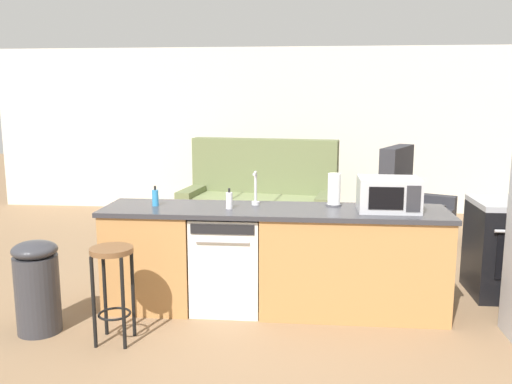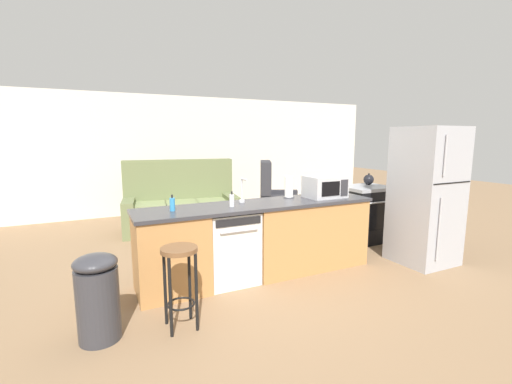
# 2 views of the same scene
# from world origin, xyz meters

# --- Properties ---
(ground_plane) EXTENTS (24.00, 24.00, 0.00)m
(ground_plane) POSITION_xyz_m (0.00, 0.00, 0.00)
(ground_plane) COLOR #896B4C
(wall_back) EXTENTS (10.00, 0.06, 2.60)m
(wall_back) POSITION_xyz_m (0.30, 4.20, 1.30)
(wall_back) COLOR silver
(wall_back) RESTS_ON ground_plane
(kitchen_counter) EXTENTS (2.94, 0.66, 0.90)m
(kitchen_counter) POSITION_xyz_m (0.24, 0.00, 0.42)
(kitchen_counter) COLOR #B77F47
(kitchen_counter) RESTS_ON ground_plane
(dishwasher) EXTENTS (0.58, 0.61, 0.84)m
(dishwasher) POSITION_xyz_m (-0.25, -0.00, 0.42)
(dishwasher) COLOR white
(dishwasher) RESTS_ON ground_plane
(stove_range) EXTENTS (0.76, 0.68, 0.90)m
(stove_range) POSITION_xyz_m (2.35, 0.55, 0.45)
(stove_range) COLOR black
(stove_range) RESTS_ON ground_plane
(refrigerator) EXTENTS (0.72, 0.73, 1.82)m
(refrigerator) POSITION_xyz_m (2.35, -0.55, 0.91)
(refrigerator) COLOR #A8AAB2
(refrigerator) RESTS_ON ground_plane
(microwave) EXTENTS (0.50, 0.37, 0.28)m
(microwave) POSITION_xyz_m (1.10, -0.00, 1.04)
(microwave) COLOR #B7B7BC
(microwave) RESTS_ON kitchen_counter
(sink_faucet) EXTENTS (0.07, 0.18, 0.30)m
(sink_faucet) POSITION_xyz_m (-0.02, 0.13, 1.03)
(sink_faucet) COLOR silver
(sink_faucet) RESTS_ON kitchen_counter
(paper_towel_roll) EXTENTS (0.14, 0.14, 0.28)m
(paper_towel_roll) POSITION_xyz_m (0.66, 0.18, 1.04)
(paper_towel_roll) COLOR #4C4C51
(paper_towel_roll) RESTS_ON kitchen_counter
(soap_bottle) EXTENTS (0.06, 0.06, 0.18)m
(soap_bottle) POSITION_xyz_m (-0.23, -0.04, 0.97)
(soap_bottle) COLOR silver
(soap_bottle) RESTS_ON kitchen_counter
(dish_soap_bottle) EXTENTS (0.06, 0.06, 0.18)m
(dish_soap_bottle) POSITION_xyz_m (-0.89, 0.02, 0.97)
(dish_soap_bottle) COLOR #338CCC
(dish_soap_bottle) RESTS_ON kitchen_counter
(kettle) EXTENTS (0.21, 0.17, 0.19)m
(kettle) POSITION_xyz_m (2.52, 0.68, 0.99)
(kettle) COLOR black
(kettle) RESTS_ON stove_range
(bar_stool) EXTENTS (0.32, 0.32, 0.74)m
(bar_stool) POSITION_xyz_m (-1.01, -0.76, 0.54)
(bar_stool) COLOR brown
(bar_stool) RESTS_ON ground_plane
(trash_bin) EXTENTS (0.35, 0.35, 0.74)m
(trash_bin) POSITION_xyz_m (-1.67, -0.65, 0.38)
(trash_bin) COLOR #333338
(trash_bin) RESTS_ON ground_plane
(couch) EXTENTS (2.11, 1.19, 1.27)m
(couch) POSITION_xyz_m (-0.19, 2.59, 0.39)
(couch) COLOR #667047
(couch) RESTS_ON ground_plane
(armchair) EXTENTS (1.09, 1.11, 1.20)m
(armchair) POSITION_xyz_m (1.76, 2.52, 0.35)
(armchair) COLOR #2D2D33
(armchair) RESTS_ON ground_plane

